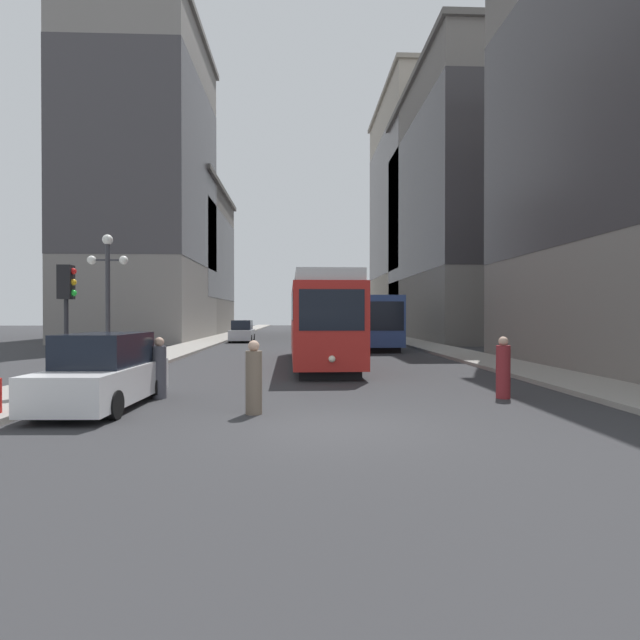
# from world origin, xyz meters

# --- Properties ---
(ground_plane) EXTENTS (200.00, 200.00, 0.00)m
(ground_plane) POSITION_xyz_m (0.00, 0.00, 0.00)
(ground_plane) COLOR #303033
(sidewalk_left) EXTENTS (2.72, 120.00, 0.15)m
(sidewalk_left) POSITION_xyz_m (-8.26, 40.00, 0.07)
(sidewalk_left) COLOR gray
(sidewalk_left) RESTS_ON ground
(sidewalk_right) EXTENTS (2.72, 120.00, 0.15)m
(sidewalk_right) POSITION_xyz_m (8.26, 40.00, 0.07)
(sidewalk_right) COLOR gray
(sidewalk_right) RESTS_ON ground
(streetcar) EXTENTS (2.87, 13.06, 3.89)m
(streetcar) POSITION_xyz_m (0.18, 13.17, 2.10)
(streetcar) COLOR black
(streetcar) RESTS_ON ground
(transit_bus) EXTENTS (2.74, 12.50, 3.45)m
(transit_bus) POSITION_xyz_m (4.09, 25.37, 1.95)
(transit_bus) COLOR black
(transit_bus) RESTS_ON ground
(parked_car_left_near) EXTENTS (1.91, 4.34, 1.82)m
(parked_car_left_near) POSITION_xyz_m (-5.60, 32.69, 0.84)
(parked_car_left_near) COLOR black
(parked_car_left_near) RESTS_ON ground
(parked_car_left_mid) EXTENTS (2.02, 4.72, 1.82)m
(parked_car_left_mid) POSITION_xyz_m (-5.59, 2.42, 0.84)
(parked_car_left_mid) COLOR black
(parked_car_left_mid) RESTS_ON ground
(pedestrian_crossing_near) EXTENTS (0.38, 0.38, 1.69)m
(pedestrian_crossing_near) POSITION_xyz_m (-1.84, 1.42, 0.79)
(pedestrian_crossing_near) COLOR #6B5B4C
(pedestrian_crossing_near) RESTS_ON ground
(pedestrian_crossing_far) EXTENTS (0.38, 0.38, 1.69)m
(pedestrian_crossing_far) POSITION_xyz_m (4.76, 3.34, 0.79)
(pedestrian_crossing_far) COLOR maroon
(pedestrian_crossing_far) RESTS_ON ground
(pedestrian_on_sidewalk) EXTENTS (0.37, 0.37, 1.67)m
(pedestrian_on_sidewalk) POSITION_xyz_m (-4.61, 3.73, 0.78)
(pedestrian_on_sidewalk) COLOR #4C4C56
(pedestrian_on_sidewalk) RESTS_ON ground
(traffic_light_near_left) EXTENTS (0.47, 0.36, 3.51)m
(traffic_light_near_left) POSITION_xyz_m (-7.28, 4.18, 2.85)
(traffic_light_near_left) COLOR #232328
(traffic_light_near_left) RESTS_ON sidewalk_left
(lamp_post_left_near) EXTENTS (1.41, 0.36, 4.94)m
(lamp_post_left_near) POSITION_xyz_m (-7.50, 7.81, 3.43)
(lamp_post_left_near) COLOR #333338
(lamp_post_left_near) RESTS_ON sidewalk_left
(building_left_corner) EXTENTS (10.83, 16.70, 27.81)m
(building_left_corner) POSITION_xyz_m (-14.73, 36.34, 14.33)
(building_left_corner) COLOR gray
(building_left_corner) RESTS_ON ground
(building_left_midblock) EXTENTS (12.58, 20.26, 16.83)m
(building_left_midblock) POSITION_xyz_m (-15.61, 49.15, 8.64)
(building_left_midblock) COLOR slate
(building_left_midblock) RESTS_ON ground
(building_right_midblock) EXTENTS (13.13, 23.53, 24.00)m
(building_right_midblock) POSITION_xyz_m (15.88, 37.05, 12.36)
(building_right_midblock) COLOR slate
(building_right_midblock) RESTS_ON ground
(building_right_far) EXTENTS (12.98, 22.23, 29.51)m
(building_right_far) POSITION_xyz_m (15.80, 53.35, 15.21)
(building_right_far) COLOR #A89E8E
(building_right_far) RESTS_ON ground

